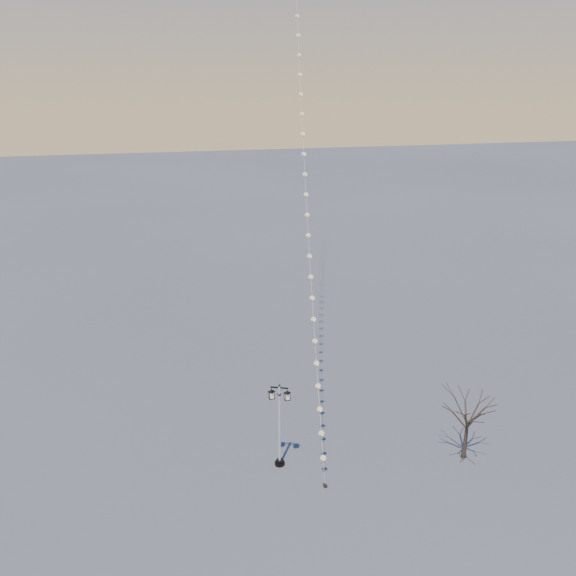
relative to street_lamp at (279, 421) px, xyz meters
name	(u,v)px	position (x,y,z in m)	size (l,w,h in m)	color
ground	(338,486)	(2.54, -2.42, -2.72)	(300.00, 300.00, 0.00)	#4F5050
street_lamp	(279,421)	(0.00, 0.00, 0.00)	(1.19, 0.75, 4.92)	black
bare_tree	(469,411)	(10.02, -1.77, 0.23)	(2.56, 2.56, 4.25)	#34271D
kite_train	(303,85)	(4.88, 13.79, 16.55)	(6.65, 32.81, 38.77)	black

